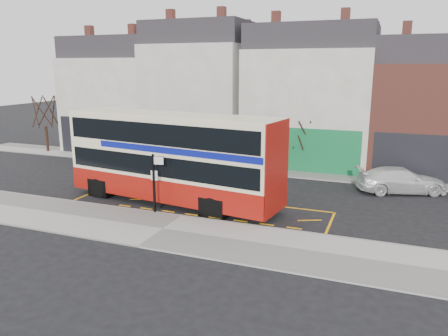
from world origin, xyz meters
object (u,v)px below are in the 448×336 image
at_px(car_grey, 221,165).
at_px(street_tree_right, 304,127).
at_px(street_tree_left, 44,103).
at_px(car_white, 401,180).
at_px(bus_stop_post, 155,178).
at_px(double_decker_bus, 173,157).
at_px(car_silver, 160,160).

relative_size(car_grey, street_tree_right, 0.87).
bearing_deg(street_tree_left, car_white, -4.25).
xyz_separation_m(bus_stop_post, street_tree_right, (5.06, 11.91, 1.29)).
bearing_deg(car_white, street_tree_right, 45.14).
relative_size(double_decker_bus, street_tree_right, 2.64).
distance_m(car_white, street_tree_right, 7.64).
xyz_separation_m(double_decker_bus, street_tree_right, (5.18, 9.77, 0.65)).
relative_size(bus_stop_post, car_white, 0.58).
bearing_deg(car_white, car_grey, 69.76).
distance_m(car_grey, street_tree_left, 17.52).
height_order(double_decker_bus, car_silver, double_decker_bus).
distance_m(car_silver, street_tree_right, 10.69).
bearing_deg(street_tree_left, double_decker_bus, -27.50).
distance_m(car_silver, street_tree_left, 12.75).
bearing_deg(street_tree_left, car_grey, -6.70).
xyz_separation_m(bus_stop_post, street_tree_left, (-17.04, 10.96, 2.32)).
relative_size(bus_stop_post, street_tree_right, 0.63).
distance_m(double_decker_bus, street_tree_left, 19.16).
distance_m(bus_stop_post, street_tree_right, 13.01).
height_order(car_white, street_tree_right, street_tree_right).
bearing_deg(bus_stop_post, car_grey, 83.87).
bearing_deg(double_decker_bus, car_silver, 132.43).
height_order(car_silver, car_grey, car_grey).
distance_m(car_white, street_tree_left, 28.93).
relative_size(bus_stop_post, car_grey, 0.72).
height_order(car_silver, street_tree_right, street_tree_right).
bearing_deg(street_tree_left, car_silver, -8.39).
xyz_separation_m(double_decker_bus, car_grey, (0.11, 6.81, -1.90)).
xyz_separation_m(car_silver, car_grey, (4.94, -0.22, 0.02)).
xyz_separation_m(double_decker_bus, bus_stop_post, (0.11, -2.15, -0.63)).
relative_size(car_white, street_tree_right, 1.08).
bearing_deg(car_grey, street_tree_right, -51.50).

